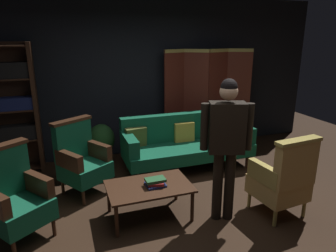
% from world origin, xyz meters
% --- Properties ---
extents(ground_plane, '(10.00, 10.00, 0.00)m').
position_xyz_m(ground_plane, '(0.00, 0.00, 0.00)').
color(ground_plane, black).
extents(back_wall, '(7.20, 0.10, 2.80)m').
position_xyz_m(back_wall, '(0.00, 2.45, 1.40)').
color(back_wall, black).
rests_on(back_wall, ground_plane).
extents(folding_screen, '(1.68, 0.39, 1.90)m').
position_xyz_m(folding_screen, '(1.25, 2.15, 0.99)').
color(folding_screen, '#5B2319').
rests_on(folding_screen, ground_plane).
extents(bookshelf, '(0.90, 0.32, 2.05)m').
position_xyz_m(bookshelf, '(-2.15, 2.19, 1.08)').
color(bookshelf, '#382114').
rests_on(bookshelf, ground_plane).
extents(velvet_couch, '(2.12, 0.78, 0.88)m').
position_xyz_m(velvet_couch, '(0.55, 1.45, 0.45)').
color(velvet_couch, '#382114').
rests_on(velvet_couch, ground_plane).
extents(coffee_table, '(1.00, 0.64, 0.42)m').
position_xyz_m(coffee_table, '(-0.45, 0.21, 0.37)').
color(coffee_table, '#382114').
rests_on(coffee_table, ground_plane).
extents(armchair_gilt_accent, '(0.63, 0.63, 1.04)m').
position_xyz_m(armchair_gilt_accent, '(1.08, -0.29, 0.49)').
color(armchair_gilt_accent, tan).
rests_on(armchair_gilt_accent, ground_plane).
extents(armchair_wing_left, '(0.81, 0.81, 1.04)m').
position_xyz_m(armchair_wing_left, '(-1.92, 0.30, 0.49)').
color(armchair_wing_left, '#382114').
rests_on(armchair_wing_left, ground_plane).
extents(armchair_wing_right, '(0.80, 0.80, 1.04)m').
position_xyz_m(armchair_wing_right, '(-1.16, 1.12, 0.49)').
color(armchair_wing_right, '#382114').
rests_on(armchair_wing_right, ground_plane).
extents(standing_figure, '(0.56, 0.33, 1.70)m').
position_xyz_m(standing_figure, '(0.38, -0.11, 1.03)').
color(standing_figure, black).
rests_on(standing_figure, ground_plane).
extents(potted_plant, '(0.44, 0.44, 0.73)m').
position_xyz_m(potted_plant, '(-0.77, 1.94, 0.42)').
color(potted_plant, brown).
rests_on(potted_plant, ground_plane).
extents(book_navy_cloth, '(0.24, 0.21, 0.03)m').
position_xyz_m(book_navy_cloth, '(-0.38, 0.18, 0.43)').
color(book_navy_cloth, navy).
rests_on(book_navy_cloth, coffee_table).
extents(book_red_leather, '(0.22, 0.21, 0.03)m').
position_xyz_m(book_red_leather, '(-0.38, 0.18, 0.46)').
color(book_red_leather, maroon).
rests_on(book_red_leather, book_navy_cloth).
extents(book_green_cloth, '(0.24, 0.15, 0.03)m').
position_xyz_m(book_green_cloth, '(-0.38, 0.18, 0.50)').
color(book_green_cloth, '#1E4C28').
rests_on(book_green_cloth, book_red_leather).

